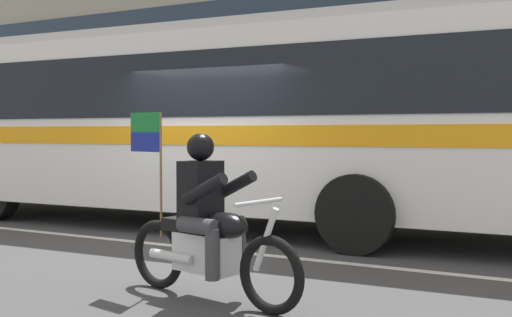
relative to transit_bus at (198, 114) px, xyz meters
name	(u,v)px	position (x,y,z in m)	size (l,w,h in m)	color
ground_plane	(207,240)	(0.93, -1.19, -1.88)	(60.00, 60.00, 0.00)	#3D3D3F
sidewalk_curb	(332,201)	(0.93, 3.91, -1.81)	(28.00, 3.80, 0.15)	gray
lane_center_stripe	(184,247)	(0.93, -1.79, -1.88)	(26.60, 0.14, 0.01)	silver
transit_bus	(198,114)	(0.00, 0.00, 0.00)	(11.67, 2.93, 3.22)	white
motorcycle_with_rider	(208,229)	(2.68, -3.95, -1.22)	(2.16, 0.72, 1.78)	black
fire_hydrant	(333,186)	(1.41, 2.67, -1.36)	(0.22, 0.30, 0.75)	red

